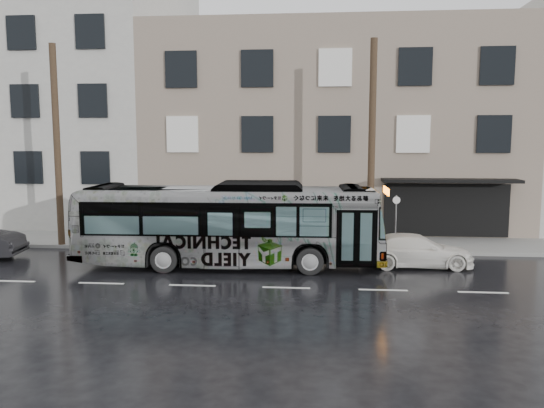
{
  "coord_description": "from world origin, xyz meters",
  "views": [
    {
      "loc": [
        4.22,
        -19.74,
        4.92
      ],
      "look_at": [
        2.29,
        2.5,
        2.22
      ],
      "focal_mm": 35.0,
      "sensor_mm": 36.0,
      "label": 1
    }
  ],
  "objects_px": {
    "utility_pole_front": "(372,146)",
    "white_sedan": "(416,251)",
    "utility_pole_rear": "(57,146)",
    "sign_post": "(396,223)",
    "bus": "(229,224)"
  },
  "relations": [
    {
      "from": "utility_pole_front",
      "to": "white_sedan",
      "type": "distance_m",
      "value": 4.91
    },
    {
      "from": "utility_pole_rear",
      "to": "sign_post",
      "type": "relative_size",
      "value": 3.75
    },
    {
      "from": "bus",
      "to": "white_sedan",
      "type": "relative_size",
      "value": 2.72
    },
    {
      "from": "white_sedan",
      "to": "utility_pole_rear",
      "type": "bearing_deg",
      "value": 79.94
    },
    {
      "from": "sign_post",
      "to": "white_sedan",
      "type": "distance_m",
      "value": 2.49
    },
    {
      "from": "utility_pole_front",
      "to": "utility_pole_rear",
      "type": "distance_m",
      "value": 14.0
    },
    {
      "from": "sign_post",
      "to": "bus",
      "type": "height_order",
      "value": "bus"
    },
    {
      "from": "utility_pole_rear",
      "to": "sign_post",
      "type": "distance_m",
      "value": 15.46
    },
    {
      "from": "utility_pole_front",
      "to": "bus",
      "type": "height_order",
      "value": "utility_pole_front"
    },
    {
      "from": "utility_pole_front",
      "to": "utility_pole_rear",
      "type": "bearing_deg",
      "value": 180.0
    },
    {
      "from": "sign_post",
      "to": "bus",
      "type": "distance_m",
      "value": 7.4
    },
    {
      "from": "utility_pole_front",
      "to": "sign_post",
      "type": "distance_m",
      "value": 3.48
    },
    {
      "from": "bus",
      "to": "utility_pole_front",
      "type": "bearing_deg",
      "value": -64.93
    },
    {
      "from": "utility_pole_front",
      "to": "bus",
      "type": "bearing_deg",
      "value": -153.1
    },
    {
      "from": "sign_post",
      "to": "utility_pole_front",
      "type": "bearing_deg",
      "value": 180.0
    }
  ]
}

